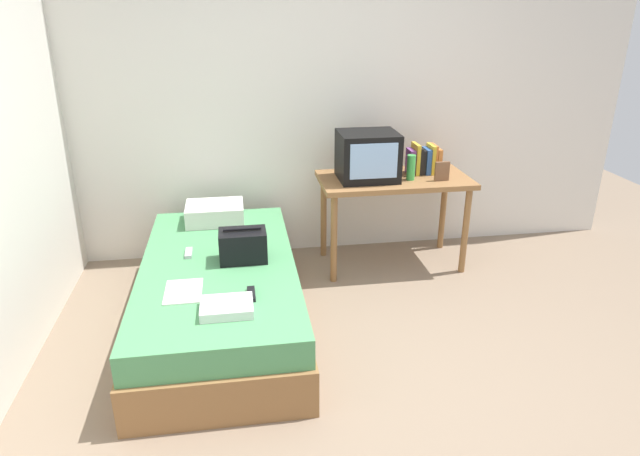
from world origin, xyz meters
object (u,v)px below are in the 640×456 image
(bed, at_px, (220,294))
(handbag, at_px, (243,245))
(desk, at_px, (394,189))
(remote_dark, at_px, (251,294))
(picture_frame, at_px, (442,171))
(tv, at_px, (368,156))
(folded_towel, at_px, (227,307))
(remote_silver, at_px, (189,253))
(water_bottle, at_px, (411,167))
(book_row, at_px, (424,160))
(pillow, at_px, (215,213))
(magazine, at_px, (183,291))

(bed, bearing_deg, handbag, 6.31)
(desk, relative_size, remote_dark, 7.44)
(picture_frame, bearing_deg, tv, 166.62)
(tv, relative_size, picture_frame, 3.02)
(remote_dark, height_order, folded_towel, folded_towel)
(remote_silver, bearing_deg, water_bottle, 16.61)
(folded_towel, bearing_deg, desk, 46.05)
(remote_silver, bearing_deg, bed, -39.25)
(book_row, bearing_deg, pillow, -177.51)
(handbag, bearing_deg, pillow, 105.03)
(bed, height_order, pillow, pillow)
(folded_towel, bearing_deg, remote_dark, 48.81)
(water_bottle, distance_m, book_row, 0.22)
(book_row, xyz_separation_m, folded_towel, (-1.56, -1.43, -0.37))
(pillow, distance_m, folded_towel, 1.36)
(handbag, distance_m, folded_towel, 0.65)
(handbag, relative_size, folded_towel, 1.07)
(handbag, relative_size, remote_silver, 2.08)
(book_row, xyz_separation_m, picture_frame, (0.07, -0.22, -0.03))
(tv, bearing_deg, remote_dark, -128.54)
(bed, relative_size, pillow, 4.69)
(magazine, xyz_separation_m, folded_towel, (0.25, -0.26, 0.02))
(book_row, height_order, folded_towel, book_row)
(pillow, bearing_deg, folded_towel, -86.40)
(remote_dark, bearing_deg, remote_silver, 121.73)
(bed, xyz_separation_m, tv, (1.14, 0.72, 0.69))
(desk, xyz_separation_m, book_row, (0.26, 0.08, 0.20))
(bed, xyz_separation_m, picture_frame, (1.69, 0.59, 0.59))
(desk, height_order, handbag, desk)
(magazine, xyz_separation_m, remote_dark, (0.38, -0.10, 0.01))
(bed, height_order, folded_towel, folded_towel)
(pillow, bearing_deg, book_row, 2.49)
(magazine, height_order, remote_dark, remote_dark)
(pillow, xyz_separation_m, folded_towel, (0.09, -1.36, -0.04))
(folded_towel, bearing_deg, handbag, 80.46)
(tv, bearing_deg, picture_frame, -13.38)
(pillow, bearing_deg, picture_frame, -4.85)
(remote_dark, bearing_deg, pillow, 100.43)
(water_bottle, xyz_separation_m, folded_towel, (-1.40, -1.27, -0.36))
(book_row, distance_m, magazine, 2.18)
(pillow, relative_size, handbag, 1.42)
(desk, xyz_separation_m, remote_dark, (-1.16, -1.19, -0.18))
(bed, height_order, picture_frame, picture_frame)
(book_row, xyz_separation_m, remote_silver, (-1.81, -0.65, -0.38))
(pillow, bearing_deg, magazine, -98.40)
(remote_dark, bearing_deg, folded_towel, -131.19)
(water_bottle, relative_size, pillow, 0.45)
(water_bottle, height_order, handbag, water_bottle)
(tv, bearing_deg, bed, -147.65)
(remote_dark, relative_size, remote_silver, 1.08)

